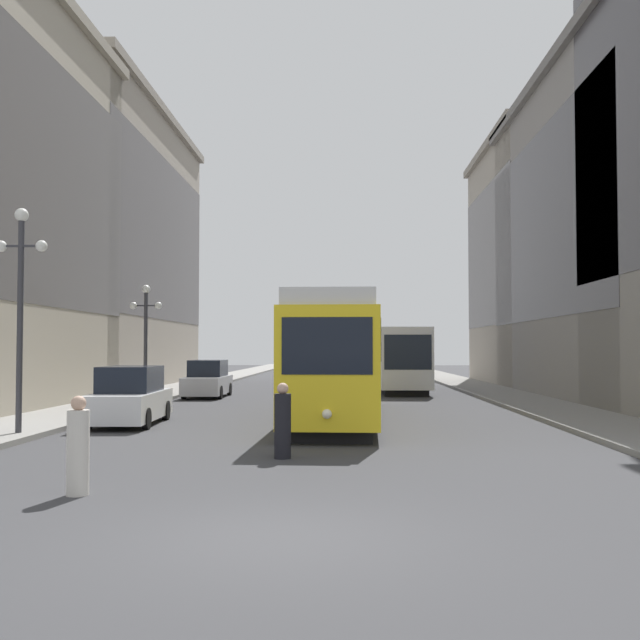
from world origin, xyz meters
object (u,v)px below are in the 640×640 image
at_px(parked_car_left_near, 208,380).
at_px(pedestrian_crossing_far, 78,449).
at_px(transit_bus, 399,356).
at_px(lamp_post_left_near, 21,286).
at_px(lamp_post_left_far, 146,324).
at_px(parked_car_left_mid, 130,397).
at_px(streetcar, 339,357).
at_px(pedestrian_crossing_near, 283,423).

xyz_separation_m(parked_car_left_near, pedestrian_crossing_far, (2.43, -24.53, -0.10)).
relative_size(transit_bus, lamp_post_left_near, 1.90).
height_order(lamp_post_left_near, lamp_post_left_far, lamp_post_left_near).
bearing_deg(pedestrian_crossing_far, parked_car_left_near, -135.78).
relative_size(parked_car_left_mid, lamp_post_left_near, 0.81).
relative_size(parked_car_left_near, lamp_post_left_near, 0.81).
relative_size(parked_car_left_near, parked_car_left_mid, 0.99).
xyz_separation_m(streetcar, pedestrian_crossing_far, (-4.11, -13.05, -1.35)).
relative_size(pedestrian_crossing_near, lamp_post_left_near, 0.27).
relative_size(pedestrian_crossing_far, lamp_post_left_far, 0.32).
bearing_deg(pedestrian_crossing_near, transit_bus, 137.79).
xyz_separation_m(parked_car_left_near, lamp_post_left_near, (-1.90, -16.96, 3.20)).
bearing_deg(transit_bus, parked_car_left_mid, -117.80).
height_order(pedestrian_crossing_far, lamp_post_left_near, lamp_post_left_near).
bearing_deg(pedestrian_crossing_far, lamp_post_left_near, -111.68).
bearing_deg(parked_car_left_near, parked_car_left_mid, -90.58).
relative_size(parked_car_left_mid, pedestrian_crossing_far, 3.03).
relative_size(streetcar, pedestrian_crossing_far, 8.80).
xyz_separation_m(pedestrian_crossing_near, pedestrian_crossing_far, (-2.97, -4.16, -0.01)).
height_order(parked_car_left_mid, lamp_post_left_far, lamp_post_left_far).
xyz_separation_m(pedestrian_crossing_near, lamp_post_left_far, (-7.31, 15.94, 2.71)).
bearing_deg(streetcar, lamp_post_left_far, 141.93).
distance_m(pedestrian_crossing_near, lamp_post_left_near, 8.71).
bearing_deg(parked_car_left_mid, pedestrian_crossing_near, -55.45).
height_order(parked_car_left_near, parked_car_left_mid, same).
relative_size(parked_car_left_near, lamp_post_left_far, 0.97).
relative_size(parked_car_left_near, pedestrian_crossing_near, 2.96).
xyz_separation_m(streetcar, parked_car_left_near, (-6.54, 11.48, -1.26)).
relative_size(transit_bus, parked_car_left_near, 2.36).
distance_m(transit_bus, lamp_post_left_near, 25.49).
bearing_deg(parked_car_left_near, lamp_post_left_far, -113.79).
bearing_deg(pedestrian_crossing_near, lamp_post_left_far, 171.90).
bearing_deg(transit_bus, parked_car_left_near, -150.51).
bearing_deg(streetcar, transit_bus, 81.20).
bearing_deg(parked_car_left_mid, pedestrian_crossing_far, -80.47).
bearing_deg(lamp_post_left_near, transit_bus, 62.71).
bearing_deg(lamp_post_left_near, parked_car_left_near, 83.61).
distance_m(streetcar, parked_car_left_near, 13.28).
distance_m(streetcar, pedestrian_crossing_near, 9.06).
relative_size(streetcar, lamp_post_left_near, 2.37).
height_order(transit_bus, lamp_post_left_near, lamp_post_left_near).
bearing_deg(parked_car_left_near, streetcar, -60.90).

